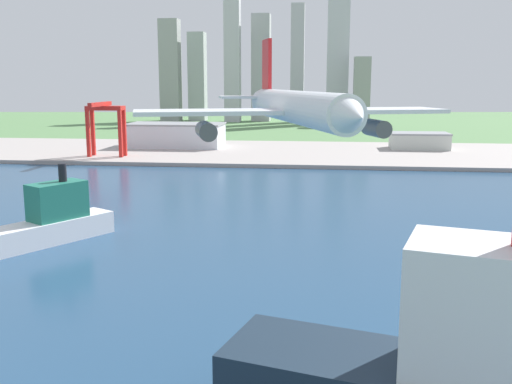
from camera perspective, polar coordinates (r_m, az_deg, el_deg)
name	(u,v)px	position (r m, az deg, el deg)	size (l,w,h in m)	color
ground_plane	(239,212)	(231.07, -1.67, -2.01)	(2400.00, 2400.00, 0.00)	#56814D
water_bay	(210,257)	(173.85, -4.55, -6.30)	(840.00, 360.00, 0.15)	navy
industrial_pier	(277,153)	(417.27, 2.11, 3.87)	(840.00, 140.00, 2.50)	#A49B97
airplane_landing	(296,108)	(71.13, 3.90, 8.14)	(39.06, 41.51, 12.93)	silver
ferry_boat	(46,222)	(197.10, -19.78, -2.78)	(34.90, 47.77, 24.79)	white
cargo_ship	(458,381)	(87.02, 19.12, -16.98)	(64.08, 32.33, 40.32)	#192838
port_crane_red	(105,117)	(395.02, -14.51, 7.05)	(24.03, 34.19, 35.61)	red
warehouse_main	(176,135)	(446.69, -7.80, 5.53)	(71.14, 36.99, 17.71)	silver
warehouse_annex	(419,141)	(445.32, 15.61, 4.84)	(41.92, 26.04, 11.84)	silver
distant_skyline	(261,68)	(759.06, 0.47, 11.97)	(267.81, 76.72, 159.28)	#999B9A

